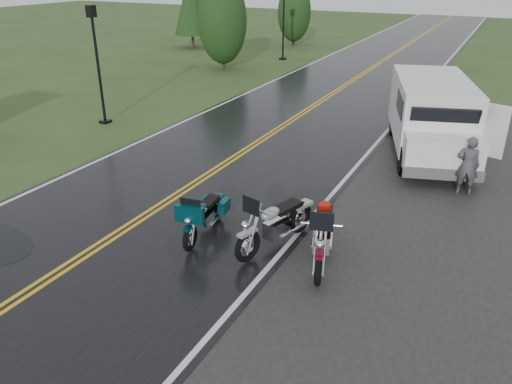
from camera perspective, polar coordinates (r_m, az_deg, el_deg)
ground at (r=12.10m, az=-16.40°, el=-5.34°), size 120.00×120.00×0.00m
road at (r=19.86m, az=3.26°, el=7.60°), size 8.00×100.00×0.04m
motorcycle_red at (r=9.78m, az=7.26°, el=-7.00°), size 1.60×2.69×1.49m
motorcycle_teal at (r=10.95m, az=-7.61°, el=-4.12°), size 1.04×2.16×1.22m
motorcycle_silver at (r=10.41m, az=-0.98°, el=-4.83°), size 1.53×2.59×1.44m
van_white at (r=15.39m, az=16.91°, el=6.17°), size 4.07×6.70×2.47m
person_at_van at (r=14.71m, az=23.02°, el=2.69°), size 0.64×0.46×1.65m
lamp_post_near_left at (r=20.63m, az=-17.59°, el=13.57°), size 0.39×0.39×4.51m
lamp_post_far_left at (r=34.01m, az=3.16°, el=18.76°), size 0.40×0.40×4.66m
tree_left_mid at (r=30.86m, az=-3.84°, el=17.99°), size 2.89×2.89×4.52m
tree_left_far at (r=40.45m, az=4.36°, el=19.13°), size 2.53×2.53×3.89m
pine_left_far at (r=39.31m, az=-7.42°, el=19.96°), size 2.60×2.60×5.41m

